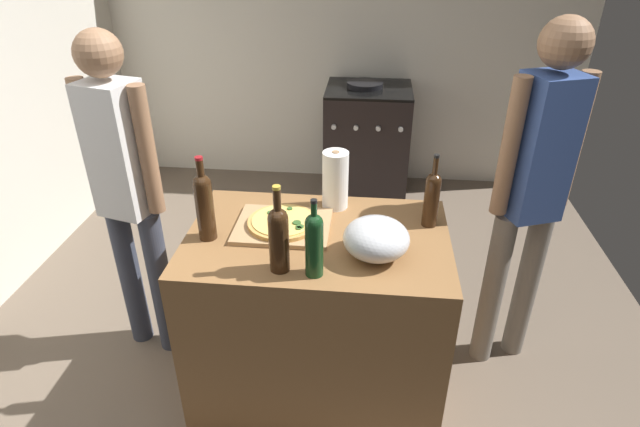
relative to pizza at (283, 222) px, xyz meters
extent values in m
cube|color=#6B5B4C|center=(-0.05, 0.89, -0.94)|extent=(4.17, 3.71, 0.02)
cube|color=silver|center=(-0.05, 2.50, 0.37)|extent=(4.17, 0.10, 2.60)
cube|color=olive|center=(0.15, -0.04, -0.48)|extent=(1.10, 0.73, 0.90)
cube|color=tan|center=(0.00, 0.00, -0.02)|extent=(0.40, 0.32, 0.02)
cylinder|color=tan|center=(0.00, 0.00, 0.00)|extent=(0.30, 0.30, 0.02)
cylinder|color=#EAC660|center=(0.00, 0.00, 0.01)|extent=(0.26, 0.26, 0.00)
cylinder|color=#335926|center=(0.08, -0.06, 0.01)|extent=(0.02, 0.02, 0.01)
cylinder|color=#335926|center=(0.01, 0.09, 0.01)|extent=(0.02, 0.02, 0.01)
cylinder|color=#335926|center=(0.00, -0.01, 0.01)|extent=(0.02, 0.02, 0.01)
cylinder|color=#335926|center=(0.08, -0.05, 0.01)|extent=(0.03, 0.03, 0.01)
cylinder|color=#335926|center=(-0.06, 0.05, 0.01)|extent=(0.03, 0.03, 0.01)
cylinder|color=#335926|center=(0.00, -0.04, 0.01)|extent=(0.03, 0.03, 0.01)
cylinder|color=#335926|center=(0.06, -0.02, 0.01)|extent=(0.04, 0.04, 0.01)
cylinder|color=#335926|center=(0.01, -0.03, 0.01)|extent=(0.03, 0.03, 0.01)
cylinder|color=#335926|center=(-0.01, -0.01, 0.01)|extent=(0.02, 0.02, 0.01)
cylinder|color=#335926|center=(-0.01, 0.06, 0.01)|extent=(0.03, 0.03, 0.01)
cylinder|color=#B2B2B7|center=(0.39, -0.17, -0.03)|extent=(0.11, 0.11, 0.01)
ellipsoid|color=silver|center=(0.39, -0.17, 0.05)|extent=(0.26, 0.26, 0.16)
cylinder|color=white|center=(0.20, 0.22, 0.10)|extent=(0.12, 0.12, 0.27)
cylinder|color=#997551|center=(0.20, 0.22, 0.10)|extent=(0.03, 0.03, 0.27)
cylinder|color=#331E0F|center=(0.62, 0.09, 0.07)|extent=(0.07, 0.07, 0.21)
sphere|color=#331E0F|center=(0.62, 0.09, 0.18)|extent=(0.07, 0.07, 0.07)
cylinder|color=#331E0F|center=(0.62, 0.09, 0.24)|extent=(0.02, 0.02, 0.09)
cylinder|color=black|center=(0.62, 0.09, 0.29)|extent=(0.02, 0.02, 0.01)
cylinder|color=#331E0F|center=(0.04, -0.29, 0.08)|extent=(0.08, 0.08, 0.22)
sphere|color=#331E0F|center=(0.04, -0.29, 0.19)|extent=(0.08, 0.08, 0.08)
cylinder|color=#331E0F|center=(0.04, -0.29, 0.26)|extent=(0.03, 0.03, 0.09)
cylinder|color=gold|center=(0.04, -0.29, 0.31)|extent=(0.03, 0.03, 0.01)
cylinder|color=#143819|center=(0.17, -0.31, 0.08)|extent=(0.07, 0.07, 0.22)
sphere|color=#143819|center=(0.17, -0.31, 0.19)|extent=(0.07, 0.07, 0.07)
cylinder|color=#143819|center=(0.17, -0.31, 0.24)|extent=(0.02, 0.02, 0.06)
cylinder|color=black|center=(0.17, -0.31, 0.28)|extent=(0.02, 0.02, 0.01)
cylinder|color=#331E0F|center=(-0.30, -0.10, 0.09)|extent=(0.07, 0.07, 0.25)
sphere|color=#331E0F|center=(-0.30, -0.10, 0.22)|extent=(0.07, 0.07, 0.07)
cylinder|color=#331E0F|center=(-0.30, -0.10, 0.28)|extent=(0.03, 0.03, 0.08)
cylinder|color=maroon|center=(-0.30, -0.10, 0.33)|extent=(0.03, 0.03, 0.01)
cube|color=black|center=(0.32, 2.10, -0.48)|extent=(0.66, 0.58, 0.90)
cube|color=black|center=(0.32, 2.10, -0.02)|extent=(0.66, 0.58, 0.02)
cylinder|color=silver|center=(0.08, 1.79, -0.23)|extent=(0.04, 0.02, 0.04)
cylinder|color=silver|center=(0.24, 1.79, -0.23)|extent=(0.04, 0.02, 0.04)
cylinder|color=silver|center=(0.41, 1.79, -0.23)|extent=(0.04, 0.02, 0.04)
cylinder|color=silver|center=(0.57, 1.79, -0.23)|extent=(0.04, 0.02, 0.04)
cylinder|color=black|center=(0.29, 2.11, 0.01)|extent=(0.28, 0.28, 0.04)
cylinder|color=#383D4C|center=(-0.87, 0.22, -0.51)|extent=(0.11, 0.11, 0.83)
cylinder|color=#383D4C|center=(-0.68, 0.17, -0.51)|extent=(0.11, 0.11, 0.83)
cube|color=silver|center=(-0.78, 0.19, 0.22)|extent=(0.27, 0.25, 0.62)
cylinder|color=#936B4C|center=(-0.93, 0.23, 0.23)|extent=(0.08, 0.08, 0.59)
cylinder|color=#936B4C|center=(-0.62, 0.16, 0.23)|extent=(0.08, 0.08, 0.59)
sphere|color=#936B4C|center=(-0.78, 0.19, 0.64)|extent=(0.20, 0.20, 0.20)
cylinder|color=slate|center=(1.18, 0.33, -0.50)|extent=(0.11, 0.11, 0.86)
cylinder|color=slate|center=(1.00, 0.27, -0.50)|extent=(0.11, 0.11, 0.86)
cube|color=#334C8C|center=(1.09, 0.30, 0.26)|extent=(0.28, 0.27, 0.65)
cylinder|color=#936B4C|center=(1.24, 0.35, 0.27)|extent=(0.08, 0.08, 0.61)
cylinder|color=#936B4C|center=(0.94, 0.24, 0.27)|extent=(0.08, 0.08, 0.61)
sphere|color=#936B4C|center=(1.09, 0.30, 0.70)|extent=(0.21, 0.21, 0.21)
camera|label=1|loc=(0.35, -1.86, 1.12)|focal=29.03mm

